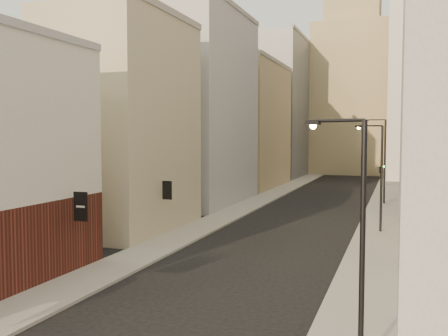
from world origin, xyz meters
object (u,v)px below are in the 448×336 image
at_px(streetlamp_mid, 379,172).
at_px(traffic_light_right, 381,170).
at_px(streetlamp_near, 356,228).
at_px(clock_tower, 352,81).
at_px(streetlamp_far, 383,156).
at_px(white_tower, 415,64).

bearing_deg(streetlamp_mid, traffic_light_right, 69.41).
xyz_separation_m(streetlamp_near, streetlamp_mid, (-0.22, 22.68, 0.15)).
distance_m(clock_tower, streetlamp_far, 47.32).
height_order(clock_tower, traffic_light_right, clock_tower).
distance_m(clock_tower, streetlamp_mid, 63.04).
bearing_deg(white_tower, streetlamp_far, -96.81).
bearing_deg(white_tower, clock_tower, 128.16).
bearing_deg(clock_tower, streetlamp_mid, -82.97).
bearing_deg(streetlamp_far, clock_tower, 106.44).
bearing_deg(streetlamp_near, streetlamp_mid, 109.16).
height_order(streetlamp_near, traffic_light_right, streetlamp_near).
bearing_deg(white_tower, streetlamp_near, -92.65).
relative_size(streetlamp_mid, streetlamp_far, 0.89).
bearing_deg(streetlamp_near, white_tower, 105.96).
height_order(clock_tower, streetlamp_near, clock_tower).
relative_size(white_tower, streetlamp_near, 5.38).
height_order(white_tower, traffic_light_right, white_tower).
height_order(streetlamp_near, streetlamp_mid, streetlamp_mid).
relative_size(streetlamp_near, streetlamp_mid, 0.97).
bearing_deg(traffic_light_right, streetlamp_mid, 107.19).
xyz_separation_m(streetlamp_mid, streetlamp_far, (-0.25, 16.16, 0.54)).
relative_size(clock_tower, streetlamp_far, 5.04).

